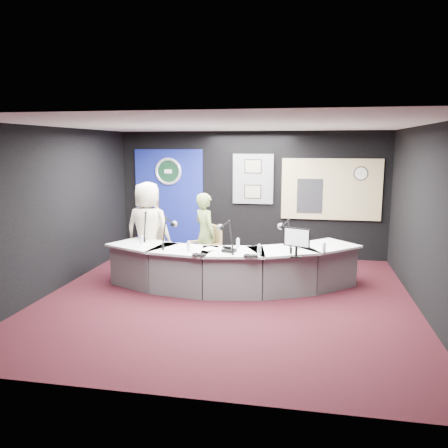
% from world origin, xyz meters
% --- Properties ---
extents(ground, '(6.00, 6.00, 0.00)m').
position_xyz_m(ground, '(0.00, 0.00, 0.00)').
color(ground, black).
rests_on(ground, ground).
extents(ceiling, '(6.00, 6.00, 0.02)m').
position_xyz_m(ceiling, '(0.00, 0.00, 2.80)').
color(ceiling, silver).
rests_on(ceiling, ground).
extents(wall_back, '(6.00, 0.02, 2.80)m').
position_xyz_m(wall_back, '(0.00, 3.00, 1.40)').
color(wall_back, black).
rests_on(wall_back, ground).
extents(wall_front, '(6.00, 0.02, 2.80)m').
position_xyz_m(wall_front, '(0.00, -3.00, 1.40)').
color(wall_front, black).
rests_on(wall_front, ground).
extents(wall_left, '(0.02, 6.00, 2.80)m').
position_xyz_m(wall_left, '(-3.00, 0.00, 1.40)').
color(wall_left, black).
rests_on(wall_left, ground).
extents(wall_right, '(0.02, 6.00, 2.80)m').
position_xyz_m(wall_right, '(3.00, 0.00, 1.40)').
color(wall_right, black).
rests_on(wall_right, ground).
extents(broadcast_desk, '(4.50, 1.90, 0.75)m').
position_xyz_m(broadcast_desk, '(-0.05, 0.55, 0.38)').
color(broadcast_desk, silver).
rests_on(broadcast_desk, ground).
extents(backdrop_panel, '(1.60, 0.05, 2.30)m').
position_xyz_m(backdrop_panel, '(-1.90, 2.97, 1.25)').
color(backdrop_panel, navy).
rests_on(backdrop_panel, wall_back).
extents(agency_seal, '(0.63, 0.07, 0.63)m').
position_xyz_m(agency_seal, '(-1.90, 2.93, 1.90)').
color(agency_seal, silver).
rests_on(agency_seal, backdrop_panel).
extents(seal_center, '(0.48, 0.01, 0.48)m').
position_xyz_m(seal_center, '(-1.90, 2.94, 1.90)').
color(seal_center, black).
rests_on(seal_center, backdrop_panel).
extents(pinboard, '(0.90, 0.04, 1.10)m').
position_xyz_m(pinboard, '(0.05, 2.97, 1.75)').
color(pinboard, slate).
rests_on(pinboard, wall_back).
extents(framed_photo_upper, '(0.34, 0.02, 0.27)m').
position_xyz_m(framed_photo_upper, '(0.05, 2.94, 2.03)').
color(framed_photo_upper, gray).
rests_on(framed_photo_upper, pinboard).
extents(framed_photo_lower, '(0.34, 0.02, 0.27)m').
position_xyz_m(framed_photo_lower, '(0.05, 2.94, 1.47)').
color(framed_photo_lower, gray).
rests_on(framed_photo_lower, pinboard).
extents(booth_window_frame, '(2.12, 0.06, 1.32)m').
position_xyz_m(booth_window_frame, '(1.75, 2.97, 1.55)').
color(booth_window_frame, tan).
rests_on(booth_window_frame, wall_back).
extents(booth_glow, '(2.00, 0.02, 1.20)m').
position_xyz_m(booth_glow, '(1.75, 2.96, 1.55)').
color(booth_glow, '#FFD1A1').
rests_on(booth_glow, booth_window_frame).
extents(equipment_rack, '(0.55, 0.02, 0.75)m').
position_xyz_m(equipment_rack, '(1.30, 2.94, 1.40)').
color(equipment_rack, black).
rests_on(equipment_rack, booth_window_frame).
extents(wall_clock, '(0.28, 0.01, 0.28)m').
position_xyz_m(wall_clock, '(2.35, 2.94, 1.90)').
color(wall_clock, white).
rests_on(wall_clock, booth_window_frame).
extents(armchair_left, '(0.54, 0.54, 0.91)m').
position_xyz_m(armchair_left, '(-1.70, 0.97, 0.46)').
color(armchair_left, '#AC824E').
rests_on(armchair_left, ground).
extents(armchair_right, '(0.80, 0.80, 1.01)m').
position_xyz_m(armchair_right, '(-0.66, 1.27, 0.51)').
color(armchair_right, '#AC824E').
rests_on(armchair_right, ground).
extents(draped_jacket, '(0.50, 0.12, 0.70)m').
position_xyz_m(draped_jacket, '(-1.73, 1.22, 0.62)').
color(draped_jacket, '#6B685B').
rests_on(draped_jacket, armchair_left).
extents(person_man, '(0.93, 0.64, 1.82)m').
position_xyz_m(person_man, '(-1.70, 0.97, 0.91)').
color(person_man, beige).
rests_on(person_man, ground).
extents(person_woman, '(0.67, 0.69, 1.60)m').
position_xyz_m(person_woman, '(-0.66, 1.27, 0.80)').
color(person_woman, olive).
rests_on(person_woman, ground).
extents(computer_monitor, '(0.40, 0.19, 0.29)m').
position_xyz_m(computer_monitor, '(1.11, -0.01, 1.07)').
color(computer_monitor, black).
rests_on(computer_monitor, broadcast_desk).
extents(desk_phone, '(0.24, 0.22, 0.05)m').
position_xyz_m(desk_phone, '(0.01, 0.15, 0.78)').
color(desk_phone, black).
rests_on(desk_phone, broadcast_desk).
extents(headphones_near, '(0.20, 0.20, 0.03)m').
position_xyz_m(headphones_near, '(0.40, -0.11, 0.77)').
color(headphones_near, black).
rests_on(headphones_near, broadcast_desk).
extents(headphones_far, '(0.20, 0.20, 0.03)m').
position_xyz_m(headphones_far, '(-0.42, -0.20, 0.77)').
color(headphones_far, black).
rests_on(headphones_far, broadcast_desk).
extents(paper_stack, '(0.33, 0.35, 0.00)m').
position_xyz_m(paper_stack, '(-1.59, 0.40, 0.75)').
color(paper_stack, white).
rests_on(paper_stack, broadcast_desk).
extents(notepad, '(0.32, 0.36, 0.00)m').
position_xyz_m(notepad, '(-0.37, 0.30, 0.75)').
color(notepad, white).
rests_on(notepad, broadcast_desk).
extents(boom_mic_a, '(0.20, 0.73, 0.60)m').
position_xyz_m(boom_mic_a, '(-1.68, 0.91, 1.05)').
color(boom_mic_a, black).
rests_on(boom_mic_a, broadcast_desk).
extents(boom_mic_b, '(0.16, 0.74, 0.60)m').
position_xyz_m(boom_mic_b, '(-1.10, 0.38, 1.05)').
color(boom_mic_b, black).
rests_on(boom_mic_b, broadcast_desk).
extents(boom_mic_c, '(0.43, 0.65, 0.60)m').
position_xyz_m(boom_mic_c, '(-0.05, 0.23, 1.05)').
color(boom_mic_c, black).
rests_on(boom_mic_c, broadcast_desk).
extents(boom_mic_d, '(0.33, 0.70, 0.60)m').
position_xyz_m(boom_mic_d, '(0.91, 0.51, 1.05)').
color(boom_mic_d, black).
rests_on(boom_mic_d, broadcast_desk).
extents(water_bottles, '(3.22, 0.62, 0.18)m').
position_xyz_m(water_bottles, '(-0.03, 0.30, 0.84)').
color(water_bottles, silver).
rests_on(water_bottles, broadcast_desk).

